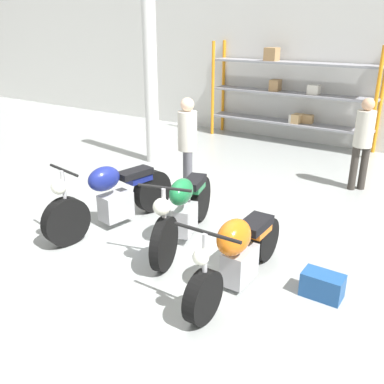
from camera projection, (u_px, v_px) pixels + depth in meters
The scene contains 10 objects.
ground_plane at pixel (175, 250), 5.68m from camera, with size 30.00×30.00×0.00m, color #9EA3A0.
back_wall at pixel (335, 70), 9.99m from camera, with size 30.00×0.08×3.60m.
shelving_rack at pixel (290, 93), 10.38m from camera, with size 4.14×0.63×2.40m.
support_pillar at pixel (151, 76), 8.71m from camera, with size 0.28×0.28×3.60m.
motorcycle_blue at pixel (112, 197), 6.20m from camera, with size 0.71×2.20×1.06m.
motorcycle_green at pixel (184, 209), 5.73m from camera, with size 0.85×2.12×1.06m.
motorcycle_orange at pixel (238, 253), 4.75m from camera, with size 0.73×2.03×0.99m.
person_browsing at pixel (363, 137), 7.42m from camera, with size 0.45×0.45×1.64m.
person_near_rack at pixel (187, 140), 7.13m from camera, with size 0.45×0.45×1.69m.
toolbox at pixel (322, 285), 4.67m from camera, with size 0.44×0.26×0.28m.
Camera 1 is at (2.96, -4.03, 2.80)m, focal length 40.00 mm.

